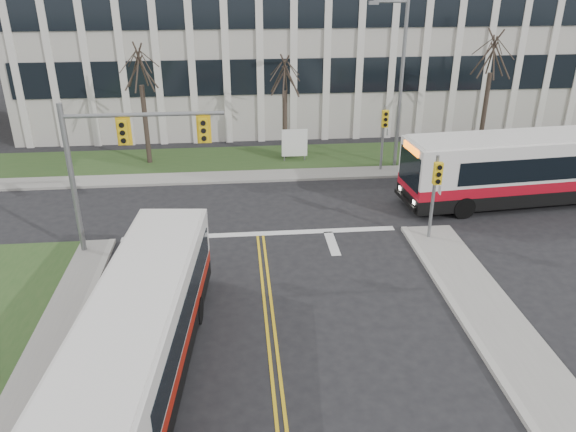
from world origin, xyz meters
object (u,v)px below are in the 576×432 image
at_px(directory_sign, 295,143).
at_px(bus_cross, 532,170).
at_px(streetlight, 399,76).
at_px(bus_main, 142,337).

xyz_separation_m(directory_sign, bus_cross, (10.86, -6.94, 0.51)).
xyz_separation_m(streetlight, bus_main, (-11.74, -17.00, -3.74)).
bearing_deg(directory_sign, bus_cross, -32.58).
bearing_deg(directory_sign, streetlight, -13.23).
bearing_deg(bus_cross, directory_sign, -127.46).
bearing_deg(bus_main, bus_cross, 38.92).
relative_size(directory_sign, bus_main, 0.18).
height_order(streetlight, directory_sign, streetlight).
relative_size(bus_main, bus_cross, 0.87).
bearing_deg(bus_cross, bus_main, -61.23).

